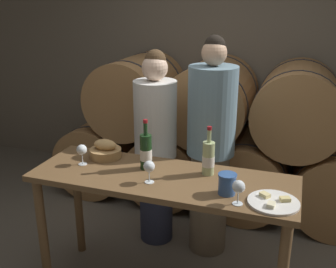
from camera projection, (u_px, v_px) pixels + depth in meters
The scene contains 13 objects.
stone_wall_back at pixel (227, 37), 4.15m from camera, with size 10.00×0.12×3.20m.
barrel_stack at pixel (211, 138), 3.92m from camera, with size 3.13×0.97×1.45m.
tasting_table at pixel (162, 195), 2.59m from camera, with size 1.72×0.59×0.91m.
person_left at pixel (156, 149), 3.20m from camera, with size 0.34×0.34×1.63m.
person_right at pixel (211, 149), 3.04m from camera, with size 0.37×0.37×1.75m.
wine_bottle_red at pixel (146, 152), 2.62m from camera, with size 0.08×0.08×0.35m.
wine_bottle_white at pixel (208, 158), 2.53m from camera, with size 0.08×0.08×0.33m.
blue_crock at pixel (227, 183), 2.29m from camera, with size 0.11×0.11×0.13m.
bread_basket at pixel (105, 151), 2.83m from camera, with size 0.23×0.23×0.14m.
cheese_plate at pixel (273, 202), 2.20m from camera, with size 0.29×0.29×0.04m.
wine_glass_far_left at pixel (82, 150), 2.69m from camera, with size 0.07×0.07×0.14m.
wine_glass_left at pixel (149, 167), 2.42m from camera, with size 0.07×0.07×0.14m.
wine_glass_center at pixel (239, 187), 2.16m from camera, with size 0.07×0.07×0.14m.
Camera 1 is at (0.78, -2.17, 2.00)m, focal length 42.00 mm.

